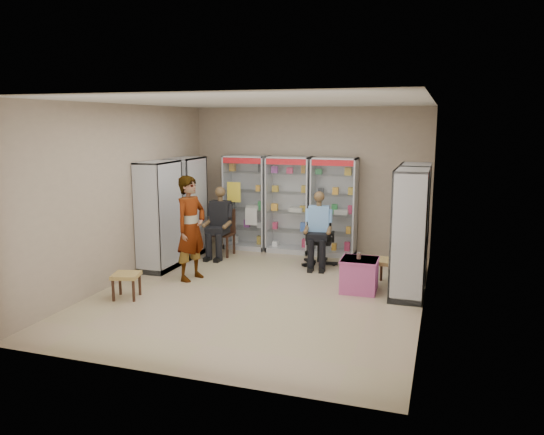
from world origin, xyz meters
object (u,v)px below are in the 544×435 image
(cabinet_right_near, at_px, (409,234))
(cabinet_left_near, at_px, (159,216))
(office_chair, at_px, (319,238))
(cabinet_back_mid, at_px, (289,205))
(cabinet_left_far, at_px, (187,207))
(cabinet_back_left, at_px, (246,203))
(seated_shopkeeper, at_px, (319,231))
(cabinet_right_far, at_px, (413,222))
(wooden_chair, at_px, (222,233))
(pink_trunk, at_px, (359,275))
(woven_stool_b, at_px, (127,286))
(standing_man, at_px, (191,228))
(cabinet_back_right, at_px, (334,207))
(woven_stool_a, at_px, (389,272))

(cabinet_right_near, height_order, cabinet_left_near, same)
(office_chair, bearing_deg, cabinet_back_mid, 127.40)
(cabinet_left_far, bearing_deg, cabinet_right_near, 73.75)
(cabinet_back_left, height_order, seated_shopkeeper, cabinet_back_left)
(cabinet_right_far, height_order, wooden_chair, cabinet_right_far)
(pink_trunk, xyz_separation_m, woven_stool_b, (-3.38, -1.45, -0.07))
(cabinet_right_far, height_order, seated_shopkeeper, cabinet_right_far)
(seated_shopkeeper, bearing_deg, standing_man, -148.67)
(cabinet_left_near, xyz_separation_m, seated_shopkeeper, (2.73, 1.13, -0.33))
(cabinet_right_far, height_order, standing_man, cabinet_right_far)
(standing_man, bearing_deg, cabinet_back_right, -24.65)
(office_chair, height_order, woven_stool_b, office_chair)
(cabinet_back_mid, xyz_separation_m, cabinet_back_right, (0.95, 0.00, 0.00))
(cabinet_back_right, distance_m, pink_trunk, 2.48)
(cabinet_back_mid, distance_m, cabinet_right_far, 2.82)
(wooden_chair, bearing_deg, cabinet_back_right, 18.75)
(cabinet_back_right, distance_m, woven_stool_a, 2.28)
(cabinet_left_far, bearing_deg, cabinet_back_left, 135.00)
(cabinet_left_near, distance_m, woven_stool_a, 4.22)
(cabinet_back_mid, distance_m, office_chair, 1.29)
(wooden_chair, bearing_deg, seated_shopkeeper, -4.72)
(office_chair, bearing_deg, cabinet_back_left, 147.09)
(office_chair, xyz_separation_m, woven_stool_b, (-2.40, -2.81, -0.33))
(cabinet_right_near, bearing_deg, cabinet_back_right, 36.16)
(office_chair, bearing_deg, cabinet_left_far, 174.03)
(cabinet_left_near, xyz_separation_m, wooden_chair, (0.68, 1.30, -0.53))
(cabinet_back_mid, distance_m, cabinet_left_near, 2.77)
(cabinet_back_left, xyz_separation_m, cabinet_back_mid, (0.95, 0.00, 0.00))
(cabinet_right_far, xyz_separation_m, wooden_chair, (-3.78, 0.40, -0.53))
(cabinet_left_near, relative_size, wooden_chair, 2.13)
(cabinet_left_far, height_order, cabinet_left_near, same)
(wooden_chair, distance_m, pink_trunk, 3.38)
(wooden_chair, relative_size, office_chair, 0.89)
(cabinet_back_mid, xyz_separation_m, seated_shopkeeper, (0.85, -0.90, -0.33))
(cabinet_back_mid, relative_size, woven_stool_b, 5.07)
(cabinet_left_far, distance_m, cabinet_left_near, 1.10)
(office_chair, bearing_deg, cabinet_back_right, 75.71)
(pink_trunk, xyz_separation_m, woven_stool_a, (0.42, 0.51, -0.06))
(cabinet_right_far, bearing_deg, office_chair, 80.78)
(cabinet_back_mid, bearing_deg, woven_stool_a, -36.97)
(cabinet_back_mid, height_order, woven_stool_b, cabinet_back_mid)
(cabinet_left_far, bearing_deg, seated_shopkeeper, 90.64)
(cabinet_back_right, distance_m, cabinet_right_far, 1.98)
(cabinet_back_right, relative_size, office_chair, 1.90)
(cabinet_back_right, bearing_deg, pink_trunk, -68.18)
(pink_trunk, bearing_deg, woven_stool_b, -156.73)
(cabinet_right_far, relative_size, cabinet_left_far, 1.00)
(pink_trunk, bearing_deg, cabinet_back_left, 141.63)
(pink_trunk, bearing_deg, cabinet_back_right, 111.82)
(cabinet_right_far, distance_m, cabinet_left_far, 4.46)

